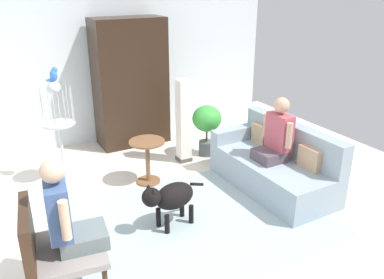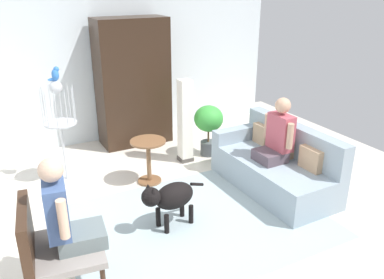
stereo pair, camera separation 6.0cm
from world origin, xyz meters
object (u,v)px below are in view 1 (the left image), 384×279
(potted_plant, at_px, (207,123))
(round_end_table, at_px, (148,157))
(bird_cage_stand, at_px, (60,130))
(armchair, at_px, (49,245))
(column_lamp, at_px, (184,122))
(person_on_couch, at_px, (277,135))
(couch, at_px, (274,165))
(dog, at_px, (171,197))
(armoire_cabinet, at_px, (131,83))
(person_on_armchair, at_px, (66,214))
(parrot, at_px, (53,75))

(potted_plant, bearing_deg, round_end_table, -160.14)
(bird_cage_stand, bearing_deg, armchair, -104.44)
(round_end_table, bearing_deg, column_lamp, 27.81)
(person_on_couch, height_order, bird_cage_stand, bird_cage_stand)
(couch, relative_size, person_on_couch, 2.15)
(armchair, xyz_separation_m, bird_cage_stand, (0.54, 2.12, 0.25))
(dog, relative_size, potted_plant, 0.99)
(person_on_couch, height_order, dog, person_on_couch)
(bird_cage_stand, relative_size, armoire_cabinet, 0.68)
(couch, xyz_separation_m, person_on_armchair, (-2.81, -0.67, 0.47))
(round_end_table, xyz_separation_m, column_lamp, (0.76, 0.40, 0.25))
(potted_plant, height_order, column_lamp, column_lamp)
(couch, height_order, person_on_armchair, person_on_armchair)
(round_end_table, bearing_deg, potted_plant, 19.86)
(armchair, distance_m, column_lamp, 3.01)
(couch, bearing_deg, dog, -172.78)
(armoire_cabinet, bearing_deg, bird_cage_stand, -145.62)
(parrot, distance_m, potted_plant, 2.36)
(column_lamp, bearing_deg, potted_plant, 3.48)
(person_on_couch, xyz_separation_m, person_on_armchair, (-2.78, -0.64, 0.03))
(person_on_couch, bearing_deg, column_lamp, 116.14)
(armchair, distance_m, round_end_table, 2.18)
(person_on_couch, relative_size, round_end_table, 1.34)
(column_lamp, bearing_deg, armchair, -139.72)
(couch, distance_m, armoire_cabinet, 2.72)
(person_on_armchair, bearing_deg, column_lamp, 42.67)
(round_end_table, height_order, bird_cage_stand, bird_cage_stand)
(potted_plant, xyz_separation_m, column_lamp, (-0.42, -0.03, 0.09))
(dog, bearing_deg, parrot, 115.19)
(couch, height_order, armoire_cabinet, armoire_cabinet)
(dog, height_order, column_lamp, column_lamp)
(bird_cage_stand, relative_size, potted_plant, 1.74)
(potted_plant, bearing_deg, dog, -131.78)
(bird_cage_stand, distance_m, column_lamp, 1.76)
(armchair, bearing_deg, person_on_armchair, -7.10)
(person_on_couch, relative_size, potted_plant, 1.02)
(armchair, distance_m, person_on_couch, 3.02)
(dog, relative_size, parrot, 4.49)
(armchair, bearing_deg, round_end_table, 45.14)
(person_on_couch, distance_m, column_lamp, 1.48)
(person_on_couch, height_order, parrot, parrot)
(round_end_table, bearing_deg, couch, -31.86)
(armoire_cabinet, bearing_deg, potted_plant, -52.65)
(parrot, bearing_deg, couch, -31.26)
(parrot, xyz_separation_m, armoire_cabinet, (1.33, 0.92, -0.46))
(person_on_armchair, relative_size, dog, 1.05)
(person_on_armchair, xyz_separation_m, armoire_cabinet, (1.73, 3.06, 0.25))
(parrot, relative_size, potted_plant, 0.22)
(round_end_table, xyz_separation_m, bird_cage_stand, (-0.99, 0.57, 0.39))
(person_on_couch, relative_size, armoire_cabinet, 0.40)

